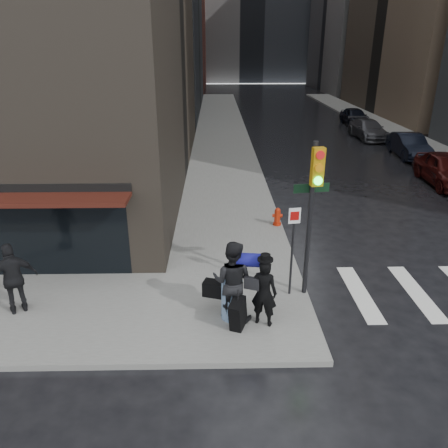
{
  "coord_description": "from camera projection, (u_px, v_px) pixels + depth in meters",
  "views": [
    {
      "loc": [
        -0.5,
        -9.46,
        6.44
      ],
      "look_at": [
        -0.25,
        2.99,
        1.3
      ],
      "focal_mm": 35.0,
      "sensor_mm": 36.0,
      "label": 1
    }
  ],
  "objects": [
    {
      "name": "sidewalk_left",
      "position": [
        221.0,
        127.0,
        36.13
      ],
      "size": [
        4.0,
        50.0,
        0.15
      ],
      "primitive_type": "cube",
      "color": "slate",
      "rests_on": "ground"
    },
    {
      "name": "parked_car_1",
      "position": [
        446.0,
        169.0,
        21.34
      ],
      "size": [
        2.08,
        4.65,
        1.55
      ],
      "primitive_type": "imported",
      "rotation": [
        0.0,
        0.0,
        -0.05
      ],
      "color": "#3A0D0B",
      "rests_on": "ground"
    },
    {
      "name": "traffic_light",
      "position": [
        311.0,
        201.0,
        10.84
      ],
      "size": [
        1.03,
        0.53,
        4.16
      ],
      "rotation": [
        0.0,
        0.0,
        0.15
      ],
      "color": "black",
      "rests_on": "ground"
    },
    {
      "name": "parked_car_2",
      "position": [
        409.0,
        146.0,
        26.64
      ],
      "size": [
        1.69,
        4.35,
        1.41
      ],
      "primitive_type": "imported",
      "rotation": [
        0.0,
        0.0,
        -0.04
      ],
      "color": "black",
      "rests_on": "ground"
    },
    {
      "name": "man_greycoat",
      "position": [
        14.0,
        278.0,
        10.76
      ],
      "size": [
        1.18,
        0.94,
        1.88
      ],
      "rotation": [
        0.0,
        0.0,
        3.66
      ],
      "color": "black",
      "rests_on": "ground"
    },
    {
      "name": "parked_car_3",
      "position": [
        368.0,
        129.0,
        31.92
      ],
      "size": [
        2.13,
        4.73,
        1.34
      ],
      "primitive_type": "imported",
      "rotation": [
        0.0,
        0.0,
        0.05
      ],
      "color": "#3D3D42",
      "rests_on": "ground"
    },
    {
      "name": "sidewalk_right",
      "position": [
        383.0,
        127.0,
        36.39
      ],
      "size": [
        3.0,
        50.0,
        0.15
      ],
      "primitive_type": "cube",
      "color": "slate",
      "rests_on": "ground"
    },
    {
      "name": "parked_car_4",
      "position": [
        355.0,
        117.0,
        37.18
      ],
      "size": [
        1.74,
        4.27,
        1.45
      ],
      "primitive_type": "imported",
      "rotation": [
        0.0,
        0.0,
        0.01
      ],
      "color": "black",
      "rests_on": "ground"
    },
    {
      "name": "man_overcoat",
      "position": [
        259.0,
        296.0,
        10.29
      ],
      "size": [
        1.24,
        0.85,
        1.9
      ],
      "rotation": [
        0.0,
        0.0,
        2.77
      ],
      "color": "black",
      "rests_on": "ground"
    },
    {
      "name": "fire_hydrant",
      "position": [
        277.0,
        217.0,
        16.29
      ],
      "size": [
        0.38,
        0.3,
        0.68
      ],
      "rotation": [
        0.0,
        0.0,
        -0.11
      ],
      "color": "#AE220A",
      "rests_on": "ground"
    },
    {
      "name": "man_jeans",
      "position": [
        232.0,
        281.0,
        10.48
      ],
      "size": [
        1.44,
        1.12,
        2.06
      ],
      "rotation": [
        0.0,
        0.0,
        2.83
      ],
      "color": "black",
      "rests_on": "ground"
    },
    {
      "name": "ground",
      "position": [
        236.0,
        315.0,
        11.21
      ],
      "size": [
        140.0,
        140.0,
        0.0
      ],
      "primitive_type": "plane",
      "color": "black",
      "rests_on": "ground"
    }
  ]
}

